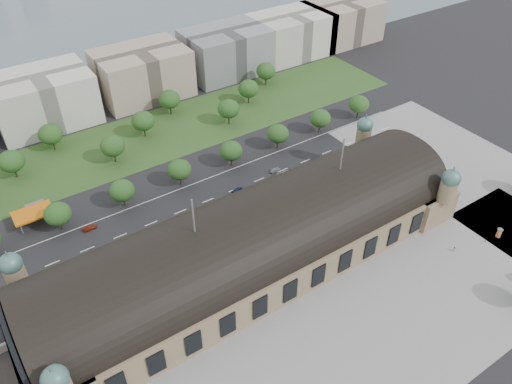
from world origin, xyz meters
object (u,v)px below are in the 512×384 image
parked_car_6 (133,257)px  parked_car_0 (32,311)px  traffic_car_4 (237,190)px  parked_car_2 (105,278)px  traffic_car_5 (275,170)px  parked_car_1 (9,311)px  pedestrian_0 (454,249)px  bus_mid (228,200)px  advertising_column (499,233)px  parked_car_5 (165,253)px  bus_east (280,179)px  bus_west (152,242)px  petrol_station (35,211)px  traffic_car_6 (347,160)px  parked_car_4 (130,265)px  pedestrian_1 (486,240)px  parked_car_3 (95,273)px  traffic_car_3 (90,228)px

parked_car_6 → parked_car_0: bearing=-116.2°
traffic_car_4 → parked_car_2: parked_car_2 is taller
traffic_car_5 → parked_car_6: (-69.26, -14.09, -0.01)m
parked_car_1 → pedestrian_0: (133.76, -58.22, 0.30)m
bus_mid → pedestrian_0: 83.06m
bus_mid → advertising_column: size_ratio=3.15×
traffic_car_4 → traffic_car_5: size_ratio=0.99×
parked_car_5 → traffic_car_5: bearing=83.3°
traffic_car_4 → bus_east: bus_east is taller
parked_car_1 → bus_west: (48.19, 2.00, 1.09)m
petrol_station → parked_car_5: (31.42, -44.28, -2.25)m
traffic_car_6 → parked_car_1: size_ratio=0.97×
petrol_station → parked_car_1: size_ratio=2.96×
parked_car_2 → parked_car_4: (8.91, 0.88, 0.00)m
traffic_car_5 → parked_car_4: bearing=95.9°
traffic_car_5 → bus_mid: (-27.23, -7.09, 0.82)m
traffic_car_6 → pedestrian_1: (7.11, -64.21, 0.16)m
parked_car_3 → bus_east: (79.69, 7.00, 1.10)m
petrol_station → parked_car_0: petrol_station is taller
bus_west → pedestrian_0: (85.57, -60.22, -0.79)m
traffic_car_5 → bus_west: 62.55m
advertising_column → traffic_car_5: bearing=119.4°
traffic_car_6 → parked_car_0: size_ratio=1.13×
parked_car_1 → pedestrian_1: pedestrian_1 is taller
traffic_car_3 → parked_car_5: size_ratio=1.01×
bus_mid → pedestrian_0: bearing=-137.3°
traffic_car_3 → parked_car_1: size_ratio=1.07×
bus_west → parked_car_4: bearing=119.1°
parked_car_1 → pedestrian_0: pedestrian_0 is taller
petrol_station → parked_car_4: bearing=-66.1°
traffic_car_6 → parked_car_3: (-112.61, -2.81, 0.08)m
parked_car_0 → parked_car_5: bearing=51.7°
petrol_station → parked_car_6: bearing=-61.8°
parked_car_1 → parked_car_6: bearing=54.4°
parked_car_4 → traffic_car_3: bearing=160.7°
parked_car_0 → parked_car_1: (-5.83, 4.00, -0.01)m
traffic_car_6 → parked_car_1: 139.58m
petrol_station → pedestrian_0: petrol_station is taller
traffic_car_4 → parked_car_4: 53.12m
traffic_car_4 → parked_car_4: parked_car_4 is taller
bus_west → traffic_car_4: bearing=-73.9°
traffic_car_3 → parked_car_6: (7.30, -22.53, 0.04)m
parked_car_4 → parked_car_2: bearing=-114.6°
parked_car_4 → bus_west: bus_west is taller
parked_car_2 → bus_east: bearing=58.1°
pedestrian_1 → bus_west: bearing=103.5°
traffic_car_6 → bus_east: size_ratio=0.35×
pedestrian_0 → parked_car_0: bearing=165.2°
traffic_car_3 → traffic_car_4: (56.06, -11.11, 0.06)m
parked_car_2 → parked_car_1: bearing=-137.4°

